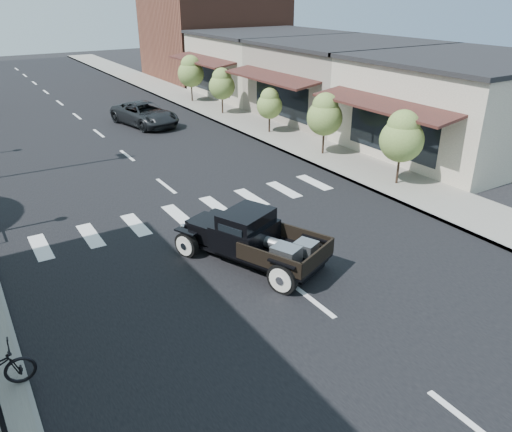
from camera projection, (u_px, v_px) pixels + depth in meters
ground at (253, 254)px, 15.75m from camera, size 120.00×120.00×0.00m
road at (109, 142)px, 27.32m from camera, size 14.00×80.00×0.02m
road_markings at (141, 167)px, 23.47m from camera, size 12.00×60.00×0.06m
sidewalk_right at (243, 121)px, 31.40m from camera, size 3.00×80.00×0.15m
storefront_near at (464, 106)px, 25.14m from camera, size 10.00×9.00×4.50m
storefront_mid at (345, 81)px, 32.08m from camera, size 10.00×9.00×4.50m
storefront_far at (268, 65)px, 39.03m from camera, size 10.00×9.00×4.50m
far_building_right at (214, 38)px, 46.47m from camera, size 11.00×10.00×7.00m
small_tree_a at (401, 149)px, 20.50m from camera, size 1.80×1.80×2.99m
small_tree_b at (324, 125)px, 24.33m from camera, size 1.73×1.73×2.89m
small_tree_c at (269, 111)px, 28.18m from camera, size 1.44×1.44×2.40m
small_tree_d at (222, 92)px, 32.43m from camera, size 1.69×1.69×2.81m
small_tree_e at (191, 79)px, 35.96m from camera, size 1.87×1.87×3.12m
hotrod_pickup at (252, 238)px, 14.97m from camera, size 3.96×5.32×1.67m
second_car at (145, 114)px, 30.33m from camera, size 3.25×5.32×1.38m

